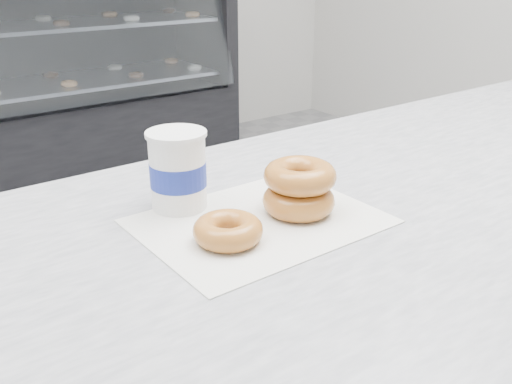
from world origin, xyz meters
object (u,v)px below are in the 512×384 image
Objects in this scene: coffee_cup at (178,170)px; display_case at (25,103)px; donut_stack at (299,188)px; counter at (414,374)px; donut_single at (228,230)px.

display_case is at bearing 93.39° from coffee_cup.
counter is at bearing -4.97° from donut_stack.
display_case reaches higher than donut_stack.
display_case is 2.78m from donut_single.
counter is 25.09× the size of coffee_cup.
donut_single is (-0.45, -2.71, 0.43)m from display_case.
donut_stack is (-0.31, 0.03, 0.49)m from counter.
donut_single is at bearing 178.76° from counter.
counter is at bearing -5.53° from coffee_cup.
coffee_cup is (-0.45, 0.15, 0.51)m from counter.
donut_single is at bearing -99.44° from display_case.
donut_stack reaches higher than donut_single.
donut_stack is at bearing -29.34° from coffee_cup.
display_case is at bearing 90.00° from counter.
counter is 0.65m from donut_single.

